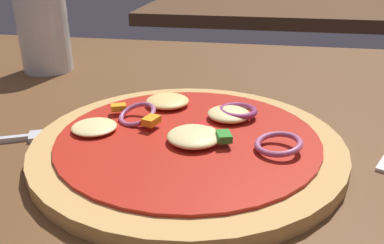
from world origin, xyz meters
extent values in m
cube|color=brown|center=(0.00, 0.00, 0.02)|extent=(1.23, 0.86, 0.03)
cylinder|color=tan|center=(-0.04, -0.01, 0.04)|extent=(0.27, 0.27, 0.01)
cylinder|color=red|center=(-0.04, -0.01, 0.05)|extent=(0.23, 0.23, 0.00)
ellipsoid|color=#F4DB8E|center=(-0.01, 0.04, 0.06)|extent=(0.04, 0.04, 0.01)
ellipsoid|color=#F4DB8E|center=(-0.03, -0.02, 0.06)|extent=(0.05, 0.05, 0.01)
ellipsoid|color=#F4DB8E|center=(-0.13, -0.01, 0.05)|extent=(0.04, 0.04, 0.01)
ellipsoid|color=#EFCC72|center=(-0.07, 0.06, 0.06)|extent=(0.05, 0.05, 0.01)
torus|color=#93386B|center=(0.00, 0.04, 0.06)|extent=(0.04, 0.04, 0.01)
torus|color=#B25984|center=(-0.09, 0.02, 0.06)|extent=(0.05, 0.05, 0.02)
torus|color=#B25984|center=(0.04, -0.02, 0.06)|extent=(0.05, 0.05, 0.01)
cube|color=#2D8C28|center=(-0.01, -0.02, 0.06)|extent=(0.02, 0.02, 0.01)
cube|color=#2D8C28|center=(-0.04, -0.03, 0.06)|extent=(0.01, 0.01, 0.00)
cube|color=red|center=(-0.03, 0.00, 0.06)|extent=(0.01, 0.01, 0.00)
cube|color=orange|center=(-0.12, 0.03, 0.06)|extent=(0.02, 0.02, 0.01)
cube|color=orange|center=(-0.08, 0.00, 0.06)|extent=(0.02, 0.02, 0.01)
cube|color=red|center=(-0.08, 0.00, 0.06)|extent=(0.01, 0.01, 0.00)
cube|color=silver|center=(-0.19, -0.01, 0.04)|extent=(0.02, 0.03, 0.01)
cube|color=silver|center=(-0.15, 0.00, 0.04)|extent=(0.04, 0.02, 0.00)
cube|color=silver|center=(-0.16, 0.00, 0.04)|extent=(0.04, 0.02, 0.00)
cube|color=silver|center=(-0.16, 0.01, 0.04)|extent=(0.04, 0.02, 0.00)
cube|color=silver|center=(-0.16, 0.01, 0.04)|extent=(0.04, 0.02, 0.00)
cylinder|color=silver|center=(-0.29, 0.21, 0.10)|extent=(0.07, 0.07, 0.13)
cylinder|color=#9E510F|center=(-0.29, 0.21, 0.08)|extent=(0.06, 0.06, 0.08)
cylinder|color=white|center=(-0.29, 0.21, 0.12)|extent=(0.06, 0.06, 0.01)
cube|color=#4C301C|center=(0.07, 1.06, 0.02)|extent=(0.82, 0.62, 0.03)
camera|label=1|loc=(0.02, -0.33, 0.21)|focal=38.16mm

